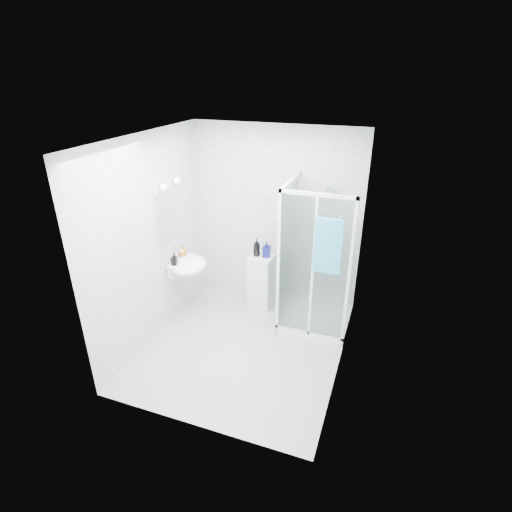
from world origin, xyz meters
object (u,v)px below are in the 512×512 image
at_px(wall_basin, 187,265).
at_px(soap_dispenser_black, 174,259).
at_px(shower_enclosure, 310,297).
at_px(shampoo_bottle_b, 267,249).
at_px(soap_dispenser_orange, 183,251).
at_px(shampoo_bottle_a, 257,247).
at_px(hand_towel, 328,245).
at_px(storage_cabinet, 261,281).

bearing_deg(wall_basin, soap_dispenser_black, -121.15).
height_order(shower_enclosure, shampoo_bottle_b, shower_enclosure).
bearing_deg(soap_dispenser_orange, shampoo_bottle_a, 26.76).
bearing_deg(shampoo_bottle_b, hand_towel, -35.57).
height_order(shampoo_bottle_a, soap_dispenser_orange, shampoo_bottle_a).
relative_size(shower_enclosure, shampoo_bottle_a, 7.58).
bearing_deg(shower_enclosure, wall_basin, -169.19).
xyz_separation_m(wall_basin, storage_cabinet, (0.87, 0.59, -0.39)).
bearing_deg(soap_dispenser_black, storage_cabinet, 37.77).
bearing_deg(hand_towel, storage_cabinet, 146.67).
height_order(storage_cabinet, soap_dispenser_black, soap_dispenser_black).
relative_size(storage_cabinet, hand_towel, 1.19).
distance_m(hand_towel, shampoo_bottle_b, 1.28).
distance_m(shower_enclosure, shampoo_bottle_b, 0.91).
relative_size(shampoo_bottle_a, shampoo_bottle_b, 1.13).
relative_size(shower_enclosure, soap_dispenser_black, 12.20).
relative_size(hand_towel, shampoo_bottle_b, 2.91).
distance_m(shampoo_bottle_b, soap_dispenser_orange, 1.17).
relative_size(shampoo_bottle_a, soap_dispenser_black, 1.61).
height_order(shower_enclosure, storage_cabinet, shower_enclosure).
xyz_separation_m(shampoo_bottle_a, shampoo_bottle_b, (0.14, 0.02, -0.02)).
bearing_deg(shampoo_bottle_b, soap_dispenser_black, -143.75).
height_order(soap_dispenser_orange, soap_dispenser_black, soap_dispenser_black).
bearing_deg(storage_cabinet, hand_towel, -28.96).
bearing_deg(hand_towel, soap_dispenser_orange, 174.22).
relative_size(shower_enclosure, shampoo_bottle_b, 8.56).
distance_m(hand_towel, shampoo_bottle_a, 1.38).
relative_size(wall_basin, shampoo_bottle_b, 2.40).
bearing_deg(soap_dispenser_orange, shampoo_bottle_b, 24.35).
height_order(storage_cabinet, shampoo_bottle_a, shampoo_bottle_a).
relative_size(shower_enclosure, storage_cabinet, 2.47).
relative_size(storage_cabinet, soap_dispenser_orange, 5.21).
height_order(wall_basin, shampoo_bottle_a, shampoo_bottle_a).
bearing_deg(soap_dispenser_black, shampoo_bottle_a, 39.74).
xyz_separation_m(shampoo_bottle_a, soap_dispenser_black, (-0.89, -0.74, 0.00)).
bearing_deg(soap_dispenser_black, shower_enclosure, 15.14).
height_order(wall_basin, shampoo_bottle_b, shampoo_bottle_b).
distance_m(storage_cabinet, soap_dispenser_black, 1.34).
xyz_separation_m(wall_basin, soap_dispenser_orange, (-0.12, 0.12, 0.14)).
xyz_separation_m(storage_cabinet, hand_towel, (1.03, -0.68, 1.02)).
height_order(shower_enclosure, wall_basin, shower_enclosure).
bearing_deg(shampoo_bottle_a, shower_enclosure, -17.37).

